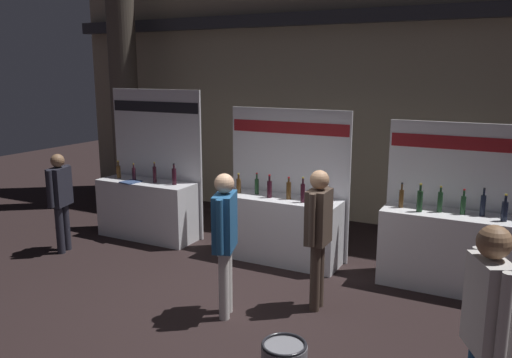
{
  "coord_description": "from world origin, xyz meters",
  "views": [
    {
      "loc": [
        2.85,
        -5.0,
        2.89
      ],
      "look_at": [
        -0.16,
        0.82,
        1.49
      ],
      "focal_mm": 36.31,
      "sensor_mm": 36.0,
      "label": 1
    }
  ],
  "objects": [
    {
      "name": "visitor_0",
      "position": [
        2.75,
        -1.19,
        1.1
      ],
      "size": [
        0.36,
        0.52,
        1.83
      ],
      "rotation": [
        0.0,
        0.0,
        5.18
      ],
      "color": "navy",
      "rests_on": "ground_plane"
    },
    {
      "name": "hall_colonnade",
      "position": [
        0.0,
        4.39,
        3.39
      ],
      "size": [
        12.78,
        1.43,
        6.91
      ],
      "color": "gray",
      "rests_on": "ground_plane"
    },
    {
      "name": "exhibitor_booth_1",
      "position": [
        -0.3,
        1.91,
        0.59
      ],
      "size": [
        1.96,
        0.66,
        2.3
      ],
      "color": "white",
      "rests_on": "ground_plane"
    },
    {
      "name": "visitor_2",
      "position": [
        0.79,
        0.6,
        1.03
      ],
      "size": [
        0.24,
        0.53,
        1.73
      ],
      "rotation": [
        0.0,
        0.0,
        1.58
      ],
      "color": "#47382D",
      "rests_on": "ground_plane"
    },
    {
      "name": "ground_plane",
      "position": [
        0.0,
        0.0,
        0.0
      ],
      "size": [
        25.55,
        25.55,
        0.0
      ],
      "primitive_type": "plane",
      "color": "black"
    },
    {
      "name": "exhibitor_booth_2",
      "position": [
        2.12,
        1.99,
        0.6
      ],
      "size": [
        1.82,
        0.66,
        2.2
      ],
      "color": "white",
      "rests_on": "ground_plane"
    },
    {
      "name": "visitor_1",
      "position": [
        -0.1,
        -0.08,
        1.04
      ],
      "size": [
        0.35,
        0.6,
        1.73
      ],
      "rotation": [
        0.0,
        0.0,
        1.9
      ],
      "color": "silver",
      "rests_on": "ground_plane"
    },
    {
      "name": "exhibitor_booth_0",
      "position": [
        -2.81,
        1.87,
        0.63
      ],
      "size": [
        1.84,
        0.71,
        2.55
      ],
      "color": "white",
      "rests_on": "ground_plane"
    },
    {
      "name": "visitor_4",
      "position": [
        -3.56,
        0.64,
        0.94
      ],
      "size": [
        0.31,
        0.56,
        1.59
      ],
      "rotation": [
        0.0,
        0.0,
        4.98
      ],
      "color": "#23232D",
      "rests_on": "ground_plane"
    }
  ]
}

